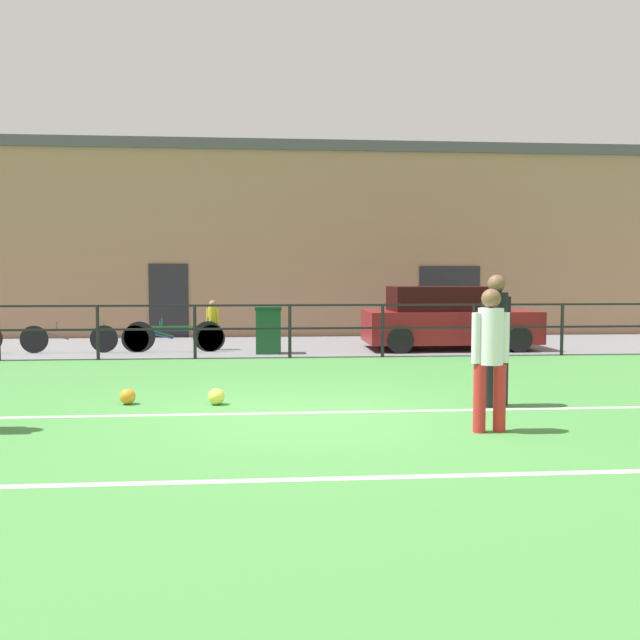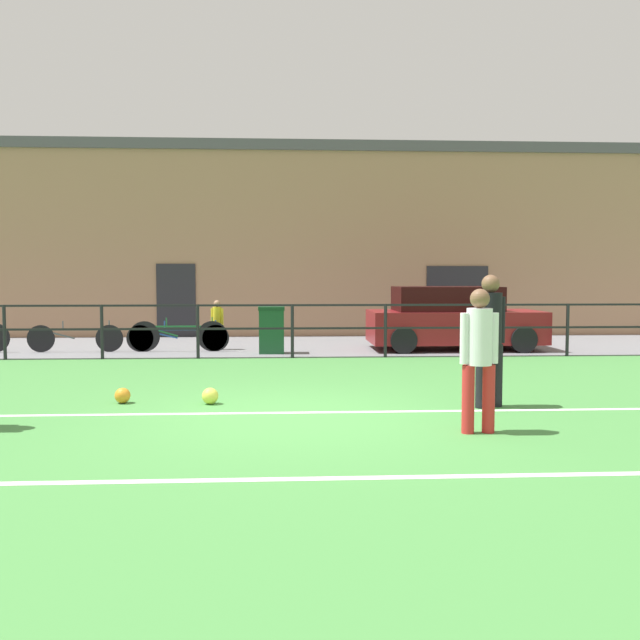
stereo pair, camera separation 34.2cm
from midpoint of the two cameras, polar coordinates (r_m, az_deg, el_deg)
name	(u,v)px [view 2 (the right image)]	position (r m, az deg, el deg)	size (l,w,h in m)	color
ground	(298,418)	(8.44, -0.67, -8.29)	(60.00, 44.00, 0.04)	#478C42
field_line_touchline	(298,413)	(8.63, -0.72, -7.87)	(36.00, 0.11, 0.00)	white
field_line_hash	(305,479)	(5.91, 0.43, -13.34)	(36.00, 0.11, 0.00)	white
pavement_strip	(291,345)	(16.84, -1.88, -2.18)	(48.00, 5.00, 0.02)	slate
perimeter_fence	(292,323)	(14.28, -1.68, -0.26)	(36.07, 0.07, 1.15)	black
clubhouse_facade	(290,241)	(20.48, -2.12, 6.73)	(28.00, 2.56, 5.61)	#A37A5B
player_goalkeeper	(490,332)	(9.18, 15.27, -1.02)	(0.45, 0.31, 1.76)	black
player_winger	(479,351)	(7.64, 14.62, -2.61)	(0.44, 0.28, 1.60)	red
soccer_ball_match	(210,396)	(9.27, -8.27, -6.41)	(0.22, 0.22, 0.22)	#E5E04C
soccer_ball_spare	(123,396)	(9.58, -15.45, -6.21)	(0.21, 0.21, 0.21)	orange
spectator_child	(217,322)	(15.91, -8.12, -0.13)	(0.30, 0.20, 1.16)	#232D4C
parked_car_red	(452,319)	(16.15, 11.77, 0.05)	(4.00, 1.86, 1.48)	maroon
bicycle_parked_0	(75,338)	(16.17, -19.53, -1.44)	(2.15, 0.04, 0.72)	black
bicycle_parked_1	(178,337)	(15.67, -11.39, -1.46)	(2.33, 0.04, 0.72)	black
bicycle_parked_2	(178,336)	(15.67, -11.34, -1.32)	(2.24, 0.04, 0.79)	black
trash_bin_0	(272,330)	(15.03, -3.48, -0.83)	(0.58, 0.50, 1.05)	#194C28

